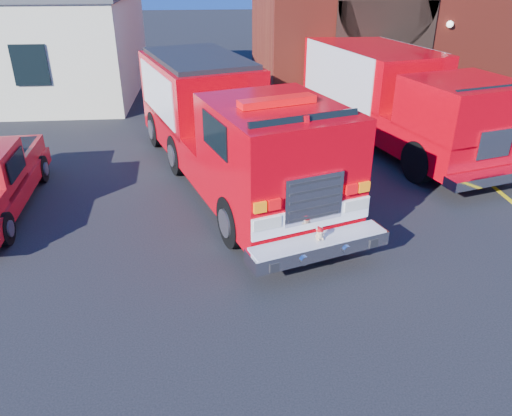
{
  "coord_description": "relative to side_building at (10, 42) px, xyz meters",
  "views": [
    {
      "loc": [
        -0.68,
        -9.25,
        5.41
      ],
      "look_at": [
        0.0,
        -1.2,
        1.3
      ],
      "focal_mm": 35.0,
      "sensor_mm": 36.0,
      "label": 1
    }
  ],
  "objects": [
    {
      "name": "ground",
      "position": [
        9.0,
        -13.0,
        -2.2
      ],
      "size": [
        100.0,
        100.0,
        0.0
      ],
      "primitive_type": "plane",
      "color": "black",
      "rests_on": "ground"
    },
    {
      "name": "parking_stripe_mid",
      "position": [
        15.5,
        -9.0,
        -2.2
      ],
      "size": [
        0.12,
        3.0,
        0.01
      ],
      "primitive_type": "cube",
      "color": "#DCBB0B",
      "rests_on": "ground"
    },
    {
      "name": "parking_stripe_far",
      "position": [
        15.5,
        -6.0,
        -2.2
      ],
      "size": [
        0.12,
        3.0,
        0.01
      ],
      "primitive_type": "cube",
      "color": "#DCBB0B",
      "rests_on": "ground"
    },
    {
      "name": "side_building",
      "position": [
        0.0,
        0.0,
        0.0
      ],
      "size": [
        10.2,
        8.2,
        4.35
      ],
      "color": "beige",
      "rests_on": "ground"
    },
    {
      "name": "fire_engine",
      "position": [
        8.63,
        -9.94,
        -0.69
      ],
      "size": [
        5.51,
        9.82,
        2.92
      ],
      "color": "black",
      "rests_on": "ground"
    },
    {
      "name": "secondary_truck",
      "position": [
        13.9,
        -7.31,
        -0.68
      ],
      "size": [
        4.92,
        9.02,
        2.8
      ],
      "color": "black",
      "rests_on": "ground"
    }
  ]
}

